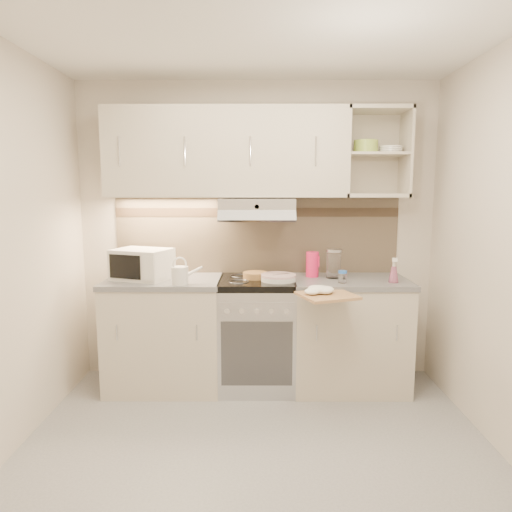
{
  "coord_description": "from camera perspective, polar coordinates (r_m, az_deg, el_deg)",
  "views": [
    {
      "loc": [
        0.0,
        -2.5,
        1.61
      ],
      "look_at": [
        -0.01,
        0.95,
        1.11
      ],
      "focal_mm": 32.0,
      "sensor_mm": 36.0,
      "label": 1
    }
  ],
  "objects": [
    {
      "name": "bread_loaf",
      "position": [
        3.68,
        -0.07,
        -2.43
      ],
      "size": [
        0.2,
        0.2,
        0.05
      ],
      "primitive_type": "cylinder",
      "color": "#9F6A3D",
      "rests_on": "electric_range"
    },
    {
      "name": "spray_bottle",
      "position": [
        3.67,
        16.84,
        -1.96
      ],
      "size": [
        0.08,
        0.08,
        0.2
      ],
      "rotation": [
        0.0,
        0.0,
        -0.34
      ],
      "color": "pink",
      "rests_on": "worktop_right"
    },
    {
      "name": "watering_can",
      "position": [
        3.49,
        -9.37,
        -2.31
      ],
      "size": [
        0.24,
        0.15,
        0.21
      ],
      "rotation": [
        0.0,
        0.0,
        0.39
      ],
      "color": "silver",
      "rests_on": "worktop_left"
    },
    {
      "name": "pink_pitcher",
      "position": [
        3.77,
        7.07,
        -1.02
      ],
      "size": [
        0.11,
        0.1,
        0.21
      ],
      "rotation": [
        0.0,
        0.0,
        -0.2
      ],
      "color": "#F01D58",
      "rests_on": "worktop_right"
    },
    {
      "name": "worktop_left",
      "position": [
        3.75,
        -11.47,
        -3.11
      ],
      "size": [
        0.92,
        0.62,
        0.04
      ],
      "primitive_type": "cube",
      "color": "slate",
      "rests_on": "base_cabinet_left"
    },
    {
      "name": "cutting_board",
      "position": [
        3.26,
        8.91,
        -4.91
      ],
      "size": [
        0.46,
        0.43,
        0.02
      ],
      "primitive_type": "cube",
      "rotation": [
        0.0,
        0.0,
        0.35
      ],
      "color": "#BA7B51",
      "rests_on": "base_cabinet_right"
    },
    {
      "name": "glass_jar",
      "position": [
        3.74,
        9.7,
        -0.93
      ],
      "size": [
        0.12,
        0.12,
        0.24
      ],
      "rotation": [
        0.0,
        0.0,
        -0.01
      ],
      "color": "silver",
      "rests_on": "worktop_right"
    },
    {
      "name": "base_cabinet_left",
      "position": [
        3.86,
        -11.27,
        -9.68
      ],
      "size": [
        0.9,
        0.6,
        0.86
      ],
      "primitive_type": "cube",
      "color": "beige",
      "rests_on": "ground"
    },
    {
      "name": "plate_stack",
      "position": [
        3.59,
        2.82,
        -2.7
      ],
      "size": [
        0.28,
        0.28,
        0.06
      ],
      "rotation": [
        0.0,
        0.0,
        0.07
      ],
      "color": "silver",
      "rests_on": "electric_range"
    },
    {
      "name": "room_shell",
      "position": [
        2.86,
        0.14,
        8.65
      ],
      "size": [
        3.04,
        2.84,
        2.52
      ],
      "color": "beige",
      "rests_on": "ground"
    },
    {
      "name": "microwave",
      "position": [
        3.75,
        -14.06,
        -0.99
      ],
      "size": [
        0.51,
        0.45,
        0.24
      ],
      "rotation": [
        0.0,
        0.0,
        -0.36
      ],
      "color": "silver",
      "rests_on": "worktop_left"
    },
    {
      "name": "electric_range",
      "position": [
        3.78,
        0.1,
        -9.58
      ],
      "size": [
        0.6,
        0.6,
        0.9
      ],
      "color": "#B7B7BC",
      "rests_on": "ground"
    },
    {
      "name": "spice_jar",
      "position": [
        3.56,
        10.77,
        -2.56
      ],
      "size": [
        0.07,
        0.07,
        0.1
      ],
      "rotation": [
        0.0,
        0.0,
        -0.39
      ],
      "color": "silver",
      "rests_on": "worktop_right"
    },
    {
      "name": "ground",
      "position": [
        2.97,
        0.07,
        -24.52
      ],
      "size": [
        3.0,
        3.0,
        0.0
      ],
      "primitive_type": "plane",
      "color": "#98979A",
      "rests_on": "ground"
    },
    {
      "name": "base_cabinet_right",
      "position": [
        3.86,
        11.48,
        -9.69
      ],
      "size": [
        0.9,
        0.6,
        0.86
      ],
      "primitive_type": "cube",
      "color": "beige",
      "rests_on": "ground"
    },
    {
      "name": "dish_towel",
      "position": [
        3.28,
        8.19,
        -4.05
      ],
      "size": [
        0.29,
        0.27,
        0.07
      ],
      "primitive_type": null,
      "rotation": [
        0.0,
        0.0,
        0.26
      ],
      "color": "white",
      "rests_on": "cutting_board"
    },
    {
      "name": "worktop_right",
      "position": [
        3.74,
        11.68,
        -3.12
      ],
      "size": [
        0.92,
        0.62,
        0.04
      ],
      "primitive_type": "cube",
      "color": "slate",
      "rests_on": "base_cabinet_right"
    }
  ]
}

